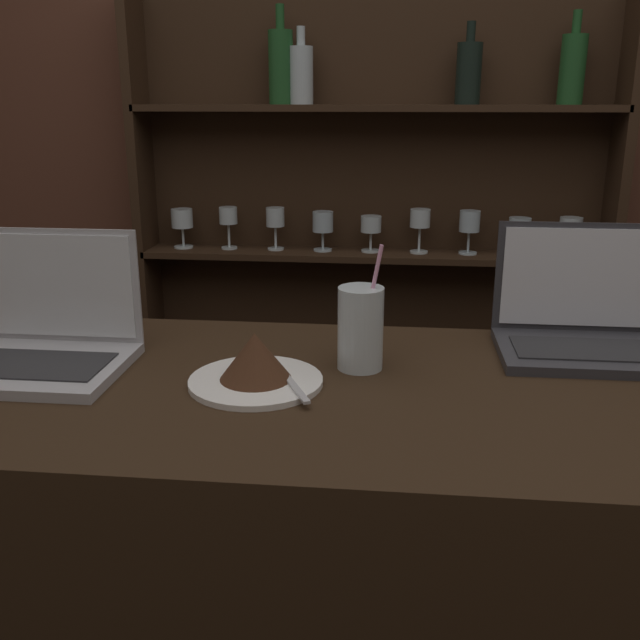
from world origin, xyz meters
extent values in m
cube|color=brown|center=(0.00, 1.63, 1.35)|extent=(7.00, 0.06, 2.70)
cube|color=#332114|center=(-0.82, 1.51, 0.91)|extent=(0.03, 0.18, 1.82)
cube|color=#332114|center=(0.66, 1.51, 0.91)|extent=(0.03, 0.18, 1.82)
cube|color=#332114|center=(-0.08, 1.59, 0.91)|extent=(1.51, 0.02, 1.82)
cube|color=#332114|center=(-0.08, 1.51, 0.55)|extent=(1.47, 0.18, 0.02)
cube|color=#332114|center=(-0.08, 1.51, 1.00)|extent=(1.47, 0.18, 0.02)
cube|color=#332114|center=(-0.08, 1.51, 1.46)|extent=(1.47, 0.18, 0.02)
cylinder|color=silver|center=(-0.70, 1.51, 1.01)|extent=(0.06, 0.06, 0.01)
cylinder|color=silver|center=(-0.70, 1.51, 1.05)|extent=(0.01, 0.01, 0.06)
cylinder|color=silver|center=(-0.70, 1.51, 1.11)|extent=(0.07, 0.07, 0.06)
cylinder|color=silver|center=(-0.54, 1.51, 1.01)|extent=(0.05, 0.05, 0.01)
cylinder|color=silver|center=(-0.54, 1.51, 1.06)|extent=(0.01, 0.01, 0.08)
cylinder|color=silver|center=(-0.54, 1.51, 1.12)|extent=(0.06, 0.06, 0.05)
cylinder|color=silver|center=(-0.39, 1.51, 1.01)|extent=(0.05, 0.05, 0.01)
cylinder|color=silver|center=(-0.39, 1.51, 1.05)|extent=(0.01, 0.01, 0.07)
cylinder|color=silver|center=(-0.39, 1.51, 1.12)|extent=(0.06, 0.06, 0.06)
cylinder|color=silver|center=(-0.23, 1.51, 1.01)|extent=(0.06, 0.06, 0.01)
cylinder|color=silver|center=(-0.23, 1.51, 1.05)|extent=(0.01, 0.01, 0.06)
cylinder|color=silver|center=(-0.23, 1.51, 1.11)|extent=(0.07, 0.07, 0.06)
cylinder|color=silver|center=(-0.08, 1.51, 1.01)|extent=(0.06, 0.06, 0.01)
cylinder|color=silver|center=(-0.08, 1.51, 1.05)|extent=(0.01, 0.01, 0.06)
cylinder|color=silver|center=(-0.08, 1.51, 1.10)|extent=(0.07, 0.07, 0.05)
cylinder|color=silver|center=(0.08, 1.51, 1.01)|extent=(0.06, 0.06, 0.01)
cylinder|color=silver|center=(0.08, 1.51, 1.06)|extent=(0.01, 0.01, 0.08)
cylinder|color=silver|center=(0.08, 1.51, 1.12)|extent=(0.06, 0.06, 0.06)
cylinder|color=silver|center=(0.23, 1.51, 1.01)|extent=(0.06, 0.06, 0.01)
cylinder|color=silver|center=(0.23, 1.51, 1.05)|extent=(0.01, 0.01, 0.07)
cylinder|color=silver|center=(0.23, 1.51, 1.12)|extent=(0.06, 0.06, 0.07)
cylinder|color=silver|center=(0.39, 1.51, 1.01)|extent=(0.06, 0.06, 0.01)
cylinder|color=silver|center=(0.39, 1.51, 1.05)|extent=(0.01, 0.01, 0.06)
cylinder|color=silver|center=(0.39, 1.51, 1.10)|extent=(0.07, 0.07, 0.06)
cylinder|color=silver|center=(0.54, 1.51, 1.01)|extent=(0.06, 0.06, 0.01)
cylinder|color=silver|center=(0.54, 1.51, 1.05)|extent=(0.01, 0.01, 0.06)
cylinder|color=silver|center=(0.54, 1.51, 1.10)|extent=(0.07, 0.07, 0.06)
cylinder|color=#1E4C23|center=(0.50, 1.51, 1.56)|extent=(0.07, 0.07, 0.19)
cylinder|color=#1E4C23|center=(0.50, 1.51, 1.69)|extent=(0.03, 0.03, 0.06)
cylinder|color=black|center=(0.20, 1.51, 1.55)|extent=(0.08, 0.08, 0.17)
cylinder|color=black|center=(0.20, 1.51, 1.67)|extent=(0.03, 0.03, 0.06)
cylinder|color=#B2C1C6|center=(-0.30, 1.51, 1.55)|extent=(0.07, 0.07, 0.17)
cylinder|color=#B2C1C6|center=(-0.30, 1.51, 1.66)|extent=(0.03, 0.03, 0.06)
cylinder|color=#1E4C23|center=(-0.36, 1.51, 1.57)|extent=(0.08, 0.08, 0.21)
cylinder|color=#1E4C23|center=(-0.36, 1.51, 1.72)|extent=(0.03, 0.03, 0.07)
cube|color=#ADADB2|center=(-0.60, 0.32, 1.05)|extent=(0.30, 0.24, 0.02)
cube|color=#28282B|center=(-0.60, 0.31, 1.06)|extent=(0.26, 0.13, 0.00)
cube|color=#ADADB2|center=(-0.60, 0.44, 1.16)|extent=(0.30, 0.00, 0.21)
cube|color=silver|center=(-0.60, 0.44, 1.16)|extent=(0.28, 0.01, 0.19)
cube|color=#333338|center=(0.36, 0.50, 1.05)|extent=(0.33, 0.22, 0.02)
cube|color=#28282B|center=(0.36, 0.49, 1.06)|extent=(0.28, 0.12, 0.00)
cube|color=#333338|center=(0.36, 0.61, 1.16)|extent=(0.33, 0.00, 0.21)
cube|color=white|center=(0.36, 0.60, 1.16)|extent=(0.31, 0.01, 0.19)
cylinder|color=white|center=(-0.22, 0.31, 1.04)|extent=(0.22, 0.22, 0.01)
cone|color=#422616|center=(-0.22, 0.31, 1.09)|extent=(0.12, 0.12, 0.08)
cube|color=#B7B7BC|center=(-0.16, 0.29, 1.05)|extent=(0.08, 0.16, 0.00)
cylinder|color=silver|center=(-0.05, 0.40, 1.11)|extent=(0.08, 0.08, 0.14)
cylinder|color=#EA9EC6|center=(-0.04, 0.40, 1.15)|extent=(0.04, 0.01, 0.22)
camera|label=1|loc=(0.00, -0.75, 1.49)|focal=40.00mm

